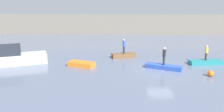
# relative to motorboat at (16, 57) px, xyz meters

# --- Properties ---
(ground_plane) EXTENTS (120.00, 120.00, 0.00)m
(ground_plane) POSITION_rel_motorboat_xyz_m (15.29, -1.60, -0.79)
(ground_plane) COLOR slate
(embankment_wall) EXTENTS (80.00, 1.20, 3.87)m
(embankment_wall) POSITION_rel_motorboat_xyz_m (15.29, 22.37, 1.15)
(embankment_wall) COLOR gray
(embankment_wall) RESTS_ON ground_plane
(motorboat) EXTENTS (6.11, 4.09, 2.13)m
(motorboat) POSITION_rel_motorboat_xyz_m (0.00, 0.00, 0.00)
(motorboat) COLOR beige
(motorboat) RESTS_ON ground_plane
(rowboat_orange) EXTENTS (3.03, 2.14, 0.47)m
(rowboat_orange) POSITION_rel_motorboat_xyz_m (7.15, -0.72, -0.55)
(rowboat_orange) COLOR orange
(rowboat_orange) RESTS_ON ground_plane
(rowboat_brown) EXTENTS (2.99, 1.68, 0.51)m
(rowboat_brown) POSITION_rel_motorboat_xyz_m (11.64, 3.11, -0.53)
(rowboat_brown) COLOR brown
(rowboat_brown) RESTS_ON ground_plane
(rowboat_blue) EXTENTS (3.62, 2.23, 0.43)m
(rowboat_blue) POSITION_rel_motorboat_xyz_m (15.56, -1.34, -0.57)
(rowboat_blue) COLOR #2B4CAD
(rowboat_blue) RESTS_ON ground_plane
(rowboat_teal) EXTENTS (3.59, 1.47, 0.45)m
(rowboat_teal) POSITION_rel_motorboat_xyz_m (20.40, 0.54, -0.56)
(rowboat_teal) COLOR teal
(rowboat_teal) RESTS_ON ground_plane
(person_dark_shirt) EXTENTS (0.32, 0.32, 1.78)m
(person_dark_shirt) POSITION_rel_motorboat_xyz_m (15.56, -1.34, 0.63)
(person_dark_shirt) COLOR #232838
(person_dark_shirt) RESTS_ON rowboat_blue
(person_yellow_shirt) EXTENTS (0.32, 0.32, 1.64)m
(person_yellow_shirt) POSITION_rel_motorboat_xyz_m (20.40, 0.54, 0.58)
(person_yellow_shirt) COLOR #38332D
(person_yellow_shirt) RESTS_ON rowboat_teal
(person_blue_shirt) EXTENTS (0.32, 0.32, 1.77)m
(person_blue_shirt) POSITION_rel_motorboat_xyz_m (11.64, 3.11, 0.72)
(person_blue_shirt) COLOR #232838
(person_blue_shirt) RESTS_ON rowboat_brown
(mooring_buoy) EXTENTS (0.55, 0.55, 0.55)m
(mooring_buoy) POSITION_rel_motorboat_xyz_m (19.41, -3.52, -0.51)
(mooring_buoy) COLOR orange
(mooring_buoy) RESTS_ON ground_plane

